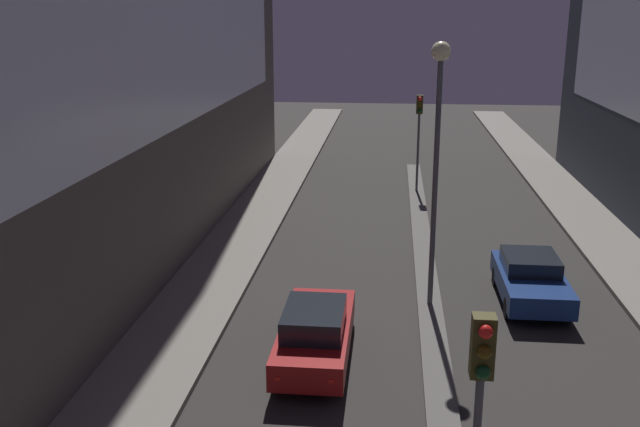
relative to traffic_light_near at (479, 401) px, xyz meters
name	(u,v)px	position (x,y,z in m)	size (l,w,h in m)	color
median_strip	(425,270)	(0.00, 14.81, -3.55)	(0.75, 35.28, 0.13)	#56544F
traffic_light_near	(479,401)	(0.00, 0.00, 0.00)	(0.32, 0.42, 4.76)	#4C4C51
traffic_light_mid	(419,121)	(0.00, 26.14, 0.00)	(0.32, 0.42, 4.76)	#4C4C51
street_lamp	(438,124)	(0.00, 11.67, 2.08)	(0.56, 0.56, 7.89)	#4C4C51
car_left_lane	(315,332)	(-3.14, 7.85, -2.81)	(1.78, 4.81, 1.60)	maroon
car_right_lane	(531,279)	(3.14, 12.47, -2.86)	(1.93, 4.28, 1.46)	navy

